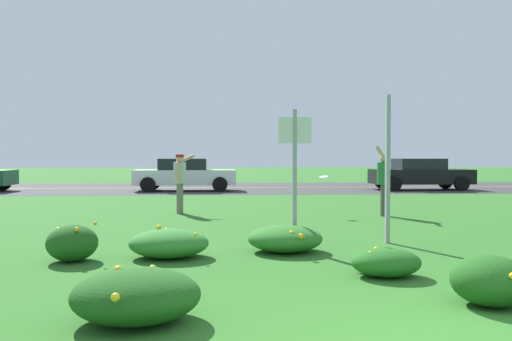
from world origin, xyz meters
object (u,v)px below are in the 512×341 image
sign_post_near_path (294,164)px  frisbee_white (324,177)px  person_catcher_green_shirt (383,179)px  car_white_center_left (185,174)px  sign_post_by_roadside (388,169)px  car_black_center_right (420,174)px  person_thrower_red_cap_gray_shirt (180,177)px

sign_post_near_path → frisbee_white: sign_post_near_path is taller
person_catcher_green_shirt → car_white_center_left: size_ratio=0.41×
sign_post_near_path → sign_post_by_roadside: bearing=15.4°
sign_post_by_roadside → car_black_center_right: (6.24, 14.97, -0.59)m
person_catcher_green_shirt → car_black_center_right: size_ratio=0.41×
sign_post_near_path → frisbee_white: size_ratio=9.46×
frisbee_white → car_white_center_left: bearing=112.1°
sign_post_near_path → person_catcher_green_shirt: sign_post_near_path is taller
person_catcher_green_shirt → car_white_center_left: person_catcher_green_shirt is taller
person_thrower_red_cap_gray_shirt → car_white_center_left: 9.69m
car_white_center_left → car_black_center_right: size_ratio=1.00×
sign_post_near_path → sign_post_by_roadside: 1.82m
sign_post_by_roadside → person_catcher_green_shirt: bearing=73.9°
sign_post_near_path → car_white_center_left: 15.73m
person_catcher_green_shirt → car_white_center_left: 12.13m
person_thrower_red_cap_gray_shirt → car_black_center_right: bearing=43.1°
person_thrower_red_cap_gray_shirt → person_catcher_green_shirt: 5.43m
person_catcher_green_shirt → car_white_center_left: (-5.84, 10.64, -0.23)m
sign_post_near_path → person_catcher_green_shirt: (3.00, 4.82, -0.46)m
person_thrower_red_cap_gray_shirt → person_catcher_green_shirt: person_catcher_green_shirt is taller
sign_post_near_path → car_black_center_right: 17.41m
sign_post_by_roadside → frisbee_white: size_ratio=10.73×
person_thrower_red_cap_gray_shirt → frisbee_white: person_thrower_red_cap_gray_shirt is taller
person_thrower_red_cap_gray_shirt → car_black_center_right: (10.33, 9.68, -0.24)m
sign_post_by_roadside → person_thrower_red_cap_gray_shirt: size_ratio=1.64×
sign_post_near_path → car_black_center_right: sign_post_near_path is taller
sign_post_near_path → person_thrower_red_cap_gray_shirt: sign_post_near_path is taller
sign_post_by_roadside → person_catcher_green_shirt: size_ratio=1.44×
sign_post_by_roadside → car_black_center_right: 16.23m
person_thrower_red_cap_gray_shirt → person_catcher_green_shirt: size_ratio=0.88×
frisbee_white → car_black_center_right: car_black_center_right is taller
person_thrower_red_cap_gray_shirt → frisbee_white: bearing=-12.9°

